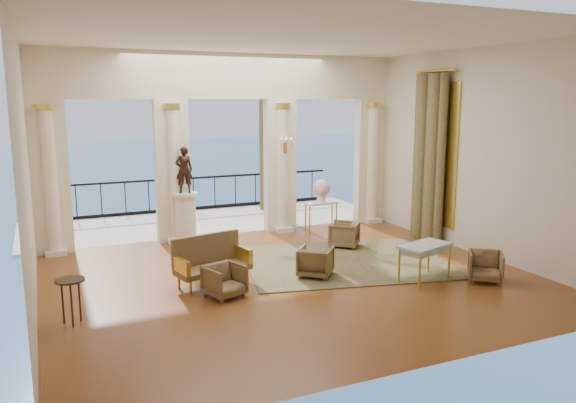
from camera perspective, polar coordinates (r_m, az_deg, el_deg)
name	(u,v)px	position (r m, az deg, el deg)	size (l,w,h in m)	color
floor	(292,279)	(10.91, 0.41, -7.83)	(9.00, 9.00, 0.00)	#54290D
room_walls	(320,132)	(9.37, 3.27, 7.09)	(9.00, 9.00, 9.00)	beige
arcade	(228,133)	(13.96, -6.11, 6.94)	(9.00, 0.56, 4.50)	#F0E7C1
terrace	(208,222)	(16.20, -8.09, -2.03)	(10.00, 3.60, 0.10)	beige
balustrade	(194,197)	(17.63, -9.57, 0.47)	(9.00, 0.06, 1.03)	black
palm_tree	(262,76)	(17.24, -2.65, 12.67)	(2.00, 2.00, 4.50)	#4C3823
sea	(81,180)	(70.20, -20.27, 2.11)	(160.00, 160.00, 0.00)	#245182
curtain	(428,157)	(13.96, 14.06, 4.37)	(0.33, 1.40, 4.09)	brown
window_frame	(435,154)	(14.07, 14.67, 4.72)	(0.04, 1.60, 3.40)	#E0BD4A
wall_sconce	(285,146)	(14.19, -0.28, 5.62)	(0.30, 0.11, 0.33)	#E0BD4A
rug	(345,261)	(12.04, 5.85, -6.07)	(4.19, 3.26, 0.02)	#30381B
armchair_a	(225,279)	(9.95, -6.46, -7.85)	(0.60, 0.57, 0.62)	#4A3D22
armchair_b	(486,265)	(11.33, 19.43, -6.10)	(0.61, 0.57, 0.63)	#4A3D22
armchair_c	(344,233)	(13.15, 5.71, -3.23)	(0.63, 0.59, 0.65)	#4A3D22
armchair_d	(316,260)	(10.98, 2.82, -5.98)	(0.62, 0.58, 0.64)	#4A3D22
settee	(211,260)	(10.59, -7.87, -5.93)	(1.49, 0.89, 0.92)	#4A3D22
game_table	(425,248)	(10.96, 13.76, -4.62)	(1.15, 0.84, 0.71)	#A3BFCF
pedestal	(186,219)	(13.60, -10.35, -1.76)	(0.67, 0.67, 1.22)	silver
statue	(184,170)	(13.40, -10.51, 3.18)	(0.40, 0.26, 1.09)	black
console_table	(321,208)	(14.34, 3.39, -0.61)	(0.88, 0.41, 0.82)	silver
urn	(321,189)	(14.25, 3.41, 1.24)	(0.44, 0.44, 0.58)	white
side_table	(70,286)	(9.24, -21.26, -7.97)	(0.44, 0.44, 0.72)	black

